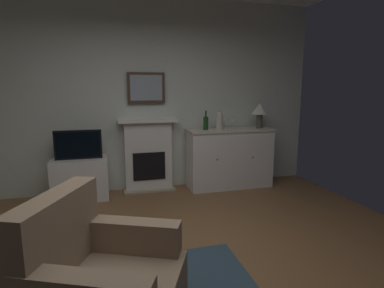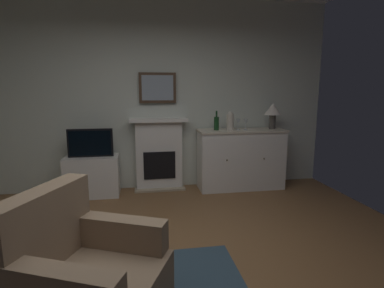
{
  "view_description": "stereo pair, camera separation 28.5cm",
  "coord_description": "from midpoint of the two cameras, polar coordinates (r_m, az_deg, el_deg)",
  "views": [
    {
      "loc": [
        -0.5,
        -2.22,
        1.53
      ],
      "look_at": [
        0.28,
        0.63,
        1.0
      ],
      "focal_mm": 28.64,
      "sensor_mm": 36.0,
      "label": 1
    },
    {
      "loc": [
        -0.22,
        -2.28,
        1.53
      ],
      "look_at": [
        0.28,
        0.63,
        1.0
      ],
      "focal_mm": 28.64,
      "sensor_mm": 36.0,
      "label": 2
    }
  ],
  "objects": [
    {
      "name": "framed_picture",
      "position": [
        4.66,
        -10.3,
        10.26
      ],
      "size": [
        0.55,
        0.04,
        0.45
      ],
      "color": "#473323"
    },
    {
      "name": "armchair",
      "position": [
        2.13,
        -20.72,
        -23.03
      ],
      "size": [
        1.05,
        1.02,
        0.92
      ],
      "color": "#8C7259",
      "rests_on": "ground_plane"
    },
    {
      "name": "table_lamp",
      "position": [
        4.93,
        10.9,
        6.16
      ],
      "size": [
        0.26,
        0.26,
        0.4
      ],
      "color": "#4C4742",
      "rests_on": "sideboard_cabinet"
    },
    {
      "name": "wine_glass_left",
      "position": [
        4.7,
        4.8,
        4.19
      ],
      "size": [
        0.07,
        0.07,
        0.16
      ],
      "color": "silver",
      "rests_on": "sideboard_cabinet"
    },
    {
      "name": "wine_bottle",
      "position": [
        4.64,
        0.82,
        3.96
      ],
      "size": [
        0.08,
        0.08,
        0.29
      ],
      "color": "#193F1E",
      "rests_on": "sideboard_cabinet"
    },
    {
      "name": "tv_cabinet",
      "position": [
        4.64,
        -21.71,
        -6.07
      ],
      "size": [
        0.75,
        0.42,
        0.58
      ],
      "color": "white",
      "rests_on": "ground_plane"
    },
    {
      "name": "wall_rear",
      "position": [
        4.74,
        -11.01,
        8.8
      ],
      "size": [
        5.45,
        0.06,
        2.87
      ],
      "primitive_type": "cube",
      "color": "silver",
      "rests_on": "ground_plane"
    },
    {
      "name": "vase_decorative",
      "position": [
        4.64,
        3.37,
        4.34
      ],
      "size": [
        0.11,
        0.11,
        0.28
      ],
      "color": "beige",
      "rests_on": "sideboard_cabinet"
    },
    {
      "name": "ground_plane",
      "position": [
        2.77,
        -5.62,
        -24.59
      ],
      "size": [
        5.45,
        5.01,
        0.1
      ],
      "primitive_type": "cube",
      "color": "brown",
      "rests_on": "ground"
    },
    {
      "name": "wine_glass_center",
      "position": [
        4.71,
        6.18,
        4.18
      ],
      "size": [
        0.07,
        0.07,
        0.16
      ],
      "color": "silver",
      "rests_on": "sideboard_cabinet"
    },
    {
      "name": "tv_set",
      "position": [
        4.51,
        -22.15,
        -0.14
      ],
      "size": [
        0.62,
        0.07,
        0.4
      ],
      "color": "black",
      "rests_on": "tv_cabinet"
    },
    {
      "name": "sideboard_cabinet",
      "position": [
        4.84,
        5.31,
        -2.63
      ],
      "size": [
        1.34,
        0.49,
        0.92
      ],
      "color": "white",
      "rests_on": "ground_plane"
    },
    {
      "name": "fireplace_unit",
      "position": [
        4.72,
        -9.87,
        -2.01
      ],
      "size": [
        0.87,
        0.3,
        1.1
      ],
      "color": "white",
      "rests_on": "ground_plane"
    }
  ]
}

